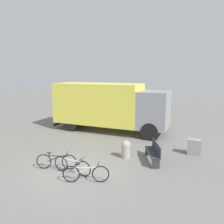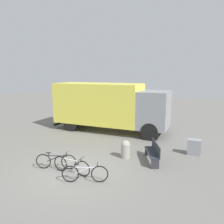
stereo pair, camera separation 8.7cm
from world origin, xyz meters
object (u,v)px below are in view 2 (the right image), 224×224
object	(u,v)px
park_bench	(153,152)
utility_box	(194,147)
bicycle_middle	(71,165)
bicycle_near	(56,161)
bicycle_far	(85,173)
bollard_near_bench	(126,149)
delivery_truck	(109,105)

from	to	relation	value
park_bench	utility_box	xyz separation A→B (m)	(1.67, 1.64, -0.10)
park_bench	bicycle_middle	size ratio (longest dim) A/B	0.94
bicycle_near	bicycle_middle	size ratio (longest dim) A/B	0.96
bicycle_far	park_bench	bearing A→B (deg)	33.55
bicycle_near	bicycle_middle	distance (m)	0.85
bicycle_far	bollard_near_bench	world-z (taller)	bollard_near_bench
bollard_near_bench	park_bench	bearing A→B (deg)	1.34
bicycle_near	utility_box	size ratio (longest dim) A/B	2.13
park_bench	bollard_near_bench	size ratio (longest dim) A/B	1.90
delivery_truck	bicycle_near	world-z (taller)	delivery_truck
bicycle_far	utility_box	size ratio (longest dim) A/B	2.09
bicycle_near	utility_box	distance (m)	6.61
delivery_truck	bicycle_far	xyz separation A→B (m)	(2.05, -6.98, -1.48)
delivery_truck	park_bench	size ratio (longest dim) A/B	4.85
park_bench	bicycle_near	world-z (taller)	park_bench
park_bench	utility_box	world-z (taller)	park_bench
utility_box	bicycle_middle	bearing A→B (deg)	-137.54
bicycle_middle	utility_box	size ratio (longest dim) A/B	2.23
park_bench	bicycle_middle	world-z (taller)	park_bench
bicycle_near	park_bench	bearing A→B (deg)	13.85
delivery_truck	bicycle_far	size ratio (longest dim) A/B	4.86
delivery_truck	bicycle_near	bearing A→B (deg)	-86.53
bicycle_near	utility_box	xyz separation A→B (m)	(5.30, 3.95, 0.04)
delivery_truck	bicycle_near	distance (m)	6.63
delivery_truck	bicycle_middle	size ratio (longest dim) A/B	4.55
bicycle_middle	utility_box	xyz separation A→B (m)	(4.45, 4.08, 0.04)
delivery_truck	bollard_near_bench	bearing A→B (deg)	-57.13
park_bench	bicycle_far	size ratio (longest dim) A/B	1.00
bicycle_middle	delivery_truck	bearing A→B (deg)	103.35
bicycle_far	bicycle_middle	bearing A→B (deg)	132.72
delivery_truck	bollard_near_bench	xyz separation A→B (m)	(2.67, -4.17, -1.37)
bicycle_near	bicycle_far	bearing A→B (deg)	-35.92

